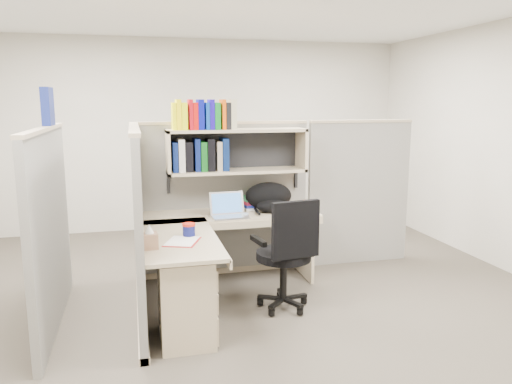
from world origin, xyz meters
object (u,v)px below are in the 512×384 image
object	(u,v)px
backpack	(270,197)
snack_canister	(189,229)
task_chair	(286,271)
desk	(202,272)
laptop	(229,205)

from	to	relation	value
backpack	snack_canister	distance (m)	1.20
backpack	task_chair	size ratio (longest dim) A/B	0.47
desk	laptop	world-z (taller)	laptop
snack_canister	task_chair	xyz separation A→B (m)	(0.83, -0.03, -0.42)
desk	laptop	size ratio (longest dim) A/B	5.17
snack_canister	task_chair	size ratio (longest dim) A/B	0.11
backpack	snack_canister	xyz separation A→B (m)	(-0.91, -0.77, -0.09)
laptop	backpack	size ratio (longest dim) A/B	0.70
snack_canister	task_chair	world-z (taller)	task_chair
laptop	snack_canister	bearing A→B (deg)	-130.94
backpack	snack_canister	bearing A→B (deg)	-119.03
desk	snack_canister	size ratio (longest dim) A/B	16.04
laptop	backpack	bearing A→B (deg)	20.35
task_chair	desk	bearing A→B (deg)	-174.76
backpack	task_chair	xyz separation A→B (m)	(-0.08, -0.80, -0.51)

